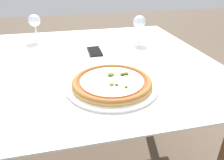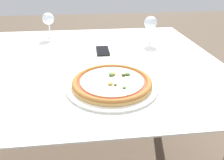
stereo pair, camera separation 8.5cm
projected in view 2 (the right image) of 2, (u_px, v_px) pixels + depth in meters
name	position (u px, v px, depth m)	size (l,w,h in m)	color
dining_table	(75.00, 72.00, 1.14)	(1.46, 1.18, 0.72)	brown
pizza_plate	(112.00, 83.00, 0.86)	(0.36, 0.36, 0.04)	white
wine_glass_far_left	(151.00, 23.00, 1.31)	(0.08, 0.08, 0.16)	silver
wine_glass_far_right	(48.00, 20.00, 1.41)	(0.08, 0.08, 0.16)	silver
cell_phone	(103.00, 51.00, 1.22)	(0.07, 0.14, 0.01)	black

